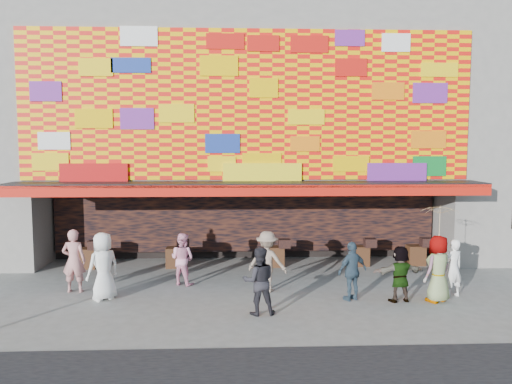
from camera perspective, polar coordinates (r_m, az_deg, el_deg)
ground at (r=13.26m, az=-0.57°, el=-13.27°), size 90.00×90.00×0.00m
shop_building at (r=20.76m, az=-1.31°, el=8.10°), size 15.20×9.40×10.00m
ped_a at (r=14.41m, az=-17.07°, el=-8.12°), size 1.07×1.06×1.87m
ped_b at (r=15.42m, az=-20.09°, el=-7.38°), size 0.67×0.44×1.84m
ped_c at (r=12.66m, az=0.34°, el=-10.12°), size 0.88×0.71×1.71m
ped_d at (r=14.57m, az=1.29°, el=-7.94°), size 1.29×0.99×1.76m
ped_e at (r=14.03m, az=10.95°, el=-8.86°), size 1.03×0.78×1.62m
ped_f at (r=14.22m, az=16.15°, el=-8.97°), size 1.47×0.67×1.53m
ped_g at (r=14.49m, az=20.09°, el=-8.24°), size 1.06×0.96×1.82m
ped_h at (r=15.17m, az=21.59°, el=-8.07°), size 0.68×0.54×1.62m
ped_i at (r=15.47m, az=-8.43°, el=-7.56°), size 0.96×0.89×1.59m
parasol at (r=14.25m, az=20.25°, el=-3.31°), size 1.36×1.37×1.89m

